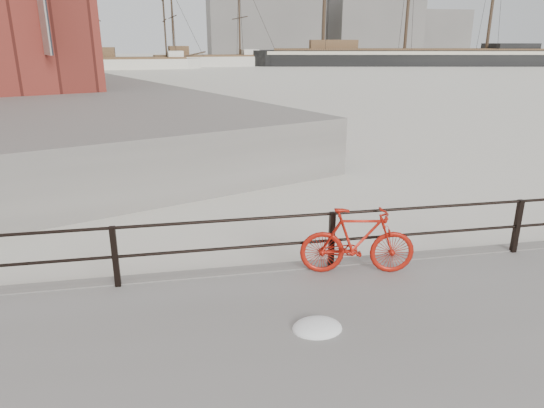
{
  "coord_description": "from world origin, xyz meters",
  "views": [
    {
      "loc": [
        -5.9,
        -7.35,
        4.0
      ],
      "look_at": [
        -4.2,
        1.5,
        1.0
      ],
      "focal_mm": 32.0,
      "sensor_mm": 36.0,
      "label": 1
    }
  ],
  "objects_px": {
    "barque_black": "(403,65)",
    "schooner_left": "(136,69)",
    "bicycle": "(358,241)",
    "schooner_mid": "(208,66)"
  },
  "relations": [
    {
      "from": "bicycle",
      "to": "schooner_mid",
      "type": "relative_size",
      "value": 0.07
    },
    {
      "from": "bicycle",
      "to": "schooner_left",
      "type": "distance_m",
      "value": 77.07
    },
    {
      "from": "barque_black",
      "to": "schooner_mid",
      "type": "xyz_separation_m",
      "value": [
        -35.87,
        3.04,
        0.0
      ]
    },
    {
      "from": "schooner_mid",
      "to": "schooner_left",
      "type": "bearing_deg",
      "value": -156.98
    },
    {
      "from": "barque_black",
      "to": "schooner_left",
      "type": "bearing_deg",
      "value": -163.95
    },
    {
      "from": "bicycle",
      "to": "barque_black",
      "type": "distance_m",
      "value": 89.32
    },
    {
      "from": "barque_black",
      "to": "schooner_mid",
      "type": "bearing_deg",
      "value": -173.42
    },
    {
      "from": "schooner_left",
      "to": "bicycle",
      "type": "bearing_deg",
      "value": -87.1
    },
    {
      "from": "bicycle",
      "to": "schooner_mid",
      "type": "xyz_separation_m",
      "value": [
        3.01,
        83.45,
        -0.92
      ]
    },
    {
      "from": "bicycle",
      "to": "schooner_mid",
      "type": "height_order",
      "value": "schooner_mid"
    }
  ]
}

